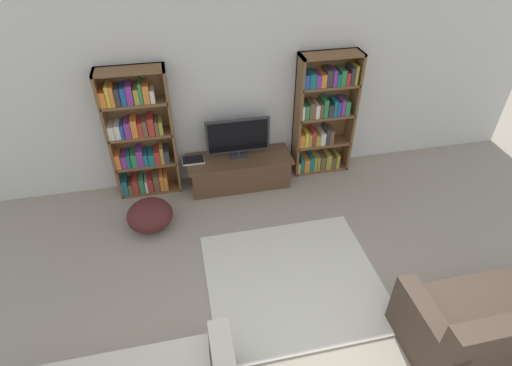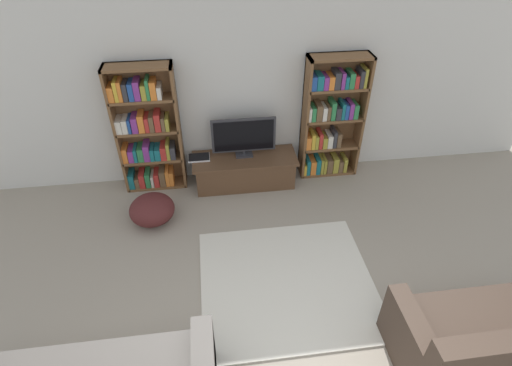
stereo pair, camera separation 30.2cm
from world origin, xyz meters
name	(u,v)px [view 2 (the right image)]	position (x,y,z in m)	size (l,w,h in m)	color
wall_back	(245,91)	(0.00, 4.23, 1.30)	(8.80, 0.06, 2.60)	silver
bookshelf_left	(147,132)	(-1.35, 4.05, 0.87)	(0.85, 0.30, 1.80)	brown
bookshelf_right	(331,120)	(1.20, 4.05, 0.87)	(0.85, 0.30, 1.80)	brown
tv_stand	(245,170)	(-0.05, 3.90, 0.22)	(1.48, 0.55, 0.44)	brown
television	(244,137)	(-0.05, 3.95, 0.75)	(0.89, 0.16, 0.58)	#2D2D33
laptop	(199,158)	(-0.69, 3.96, 0.46)	(0.30, 0.21, 0.03)	silver
area_rug	(287,282)	(0.21, 2.00, 0.01)	(1.90, 1.75, 0.02)	beige
couch_right_sofa	(491,342)	(1.82, 0.88, 0.30)	(1.66, 0.87, 0.87)	#423328
beanbag_ottoman	(152,209)	(-1.33, 3.25, 0.18)	(0.58, 0.58, 0.36)	#4C1E1E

